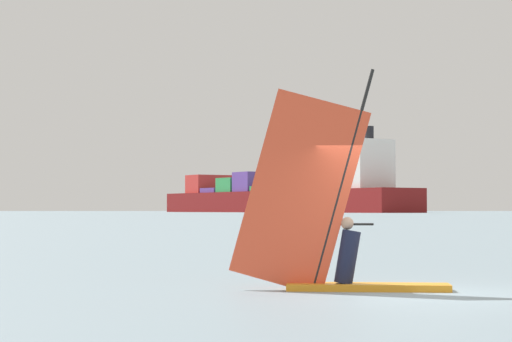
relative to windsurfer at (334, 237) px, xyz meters
The scene contains 4 objects.
ground_plane 1.76m from the windsurfer, 50.08° to the right, with size 4000.00×4000.00×0.00m, color gray.
windsurfer is the anchor object (origin of this frame).
cargo_ship 487.45m from the windsurfer, 73.03° to the left, with size 80.45×198.12×39.02m.
distant_headland 1365.30m from the windsurfer, 86.49° to the left, with size 713.63×255.88×45.52m, color #756B56.
Camera 1 is at (-6.87, -14.76, 1.39)m, focal length 68.82 mm.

